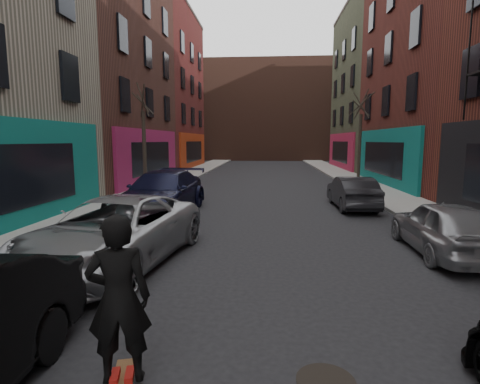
% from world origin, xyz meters
% --- Properties ---
extents(sidewalk_left, '(2.50, 84.00, 0.13)m').
position_xyz_m(sidewalk_left, '(-6.25, 30.00, 0.07)').
color(sidewalk_left, gray).
rests_on(sidewalk_left, ground).
extents(sidewalk_right, '(2.50, 84.00, 0.13)m').
position_xyz_m(sidewalk_right, '(6.25, 30.00, 0.07)').
color(sidewalk_right, gray).
rests_on(sidewalk_right, ground).
extents(building_far, '(40.00, 10.00, 14.00)m').
position_xyz_m(building_far, '(0.00, 56.00, 7.00)').
color(building_far, '#47281E').
rests_on(building_far, ground).
extents(tree_left_far, '(2.00, 2.00, 6.50)m').
position_xyz_m(tree_left_far, '(-6.20, 18.00, 3.38)').
color(tree_left_far, black).
rests_on(tree_left_far, sidewalk_left).
extents(tree_right_far, '(2.00, 2.00, 6.80)m').
position_xyz_m(tree_right_far, '(6.20, 24.00, 3.53)').
color(tree_right_far, black).
rests_on(tree_right_far, sidewalk_right).
extents(parked_left_far, '(3.22, 5.75, 1.52)m').
position_xyz_m(parked_left_far, '(-3.20, 6.86, 0.76)').
color(parked_left_far, '#92959A').
rests_on(parked_left_far, ground).
extents(parked_left_end, '(2.69, 5.81, 1.64)m').
position_xyz_m(parked_left_end, '(-3.78, 12.71, 0.82)').
color(parked_left_end, black).
rests_on(parked_left_end, ground).
extents(parked_right_far, '(1.70, 4.05, 1.37)m').
position_xyz_m(parked_right_far, '(4.60, 8.20, 0.68)').
color(parked_right_far, gray).
rests_on(parked_right_far, ground).
extents(parked_right_end, '(1.49, 4.06, 1.33)m').
position_xyz_m(parked_right_end, '(3.74, 14.54, 0.66)').
color(parked_right_end, black).
rests_on(parked_right_end, ground).
extents(skateboard, '(0.41, 0.83, 0.10)m').
position_xyz_m(skateboard, '(-1.40, 2.68, 0.05)').
color(skateboard, brown).
rests_on(skateboard, ground).
extents(skateboarder, '(0.79, 0.62, 1.92)m').
position_xyz_m(skateboarder, '(-1.40, 2.68, 1.06)').
color(skateboarder, black).
rests_on(skateboarder, skateboard).
extents(manhole, '(0.91, 0.91, 0.01)m').
position_xyz_m(manhole, '(0.94, 2.95, 0.01)').
color(manhole, black).
rests_on(manhole, ground).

